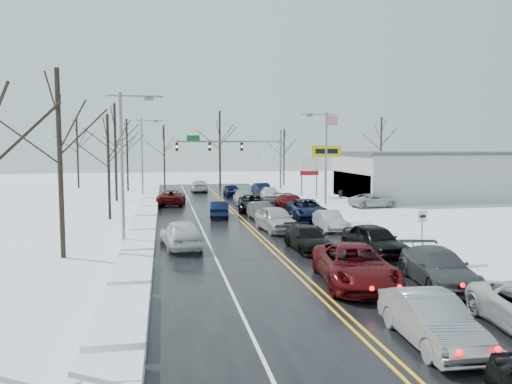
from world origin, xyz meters
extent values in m
plane|color=white|center=(0.00, 0.00, 0.00)|extent=(160.00, 160.00, 0.00)
cube|color=black|center=(0.00, 2.00, 0.01)|extent=(14.00, 84.00, 0.01)
cube|color=white|center=(-7.60, 2.00, 0.00)|extent=(1.75, 72.00, 0.54)
cube|color=white|center=(7.60, 2.00, 0.00)|extent=(1.75, 72.00, 0.54)
cylinder|color=slate|center=(8.50, 28.00, 4.00)|extent=(0.24, 0.24, 8.00)
cylinder|color=slate|center=(2.00, 28.00, 6.50)|extent=(13.00, 0.18, 0.18)
cylinder|color=slate|center=(7.30, 28.00, 5.40)|extent=(2.33, 0.10, 2.33)
cube|color=#0C591E|center=(-2.50, 28.00, 6.90)|extent=(1.60, 0.08, 0.70)
cube|color=black|center=(3.50, 28.00, 5.85)|extent=(0.32, 0.25, 1.05)
sphere|color=#3F0705|center=(3.50, 27.84, 6.15)|extent=(0.20, 0.20, 0.20)
sphere|color=orange|center=(3.50, 27.84, 5.85)|extent=(0.22, 0.22, 0.22)
sphere|color=black|center=(3.50, 27.84, 5.55)|extent=(0.20, 0.20, 0.20)
cube|color=black|center=(-0.50, 28.00, 5.85)|extent=(0.32, 0.25, 1.05)
sphere|color=#3F0705|center=(-0.50, 27.84, 6.15)|extent=(0.20, 0.20, 0.20)
sphere|color=orange|center=(-0.50, 27.84, 5.85)|extent=(0.22, 0.22, 0.22)
sphere|color=black|center=(-0.50, 27.84, 5.55)|extent=(0.20, 0.20, 0.20)
cube|color=black|center=(-4.50, 28.00, 5.85)|extent=(0.32, 0.25, 1.05)
sphere|color=#3F0705|center=(-4.50, 27.84, 6.15)|extent=(0.20, 0.20, 0.20)
sphere|color=orange|center=(-4.50, 27.84, 5.85)|extent=(0.22, 0.22, 0.22)
sphere|color=black|center=(-4.50, 27.84, 5.55)|extent=(0.20, 0.20, 0.20)
cylinder|color=slate|center=(10.50, 16.00, 2.80)|extent=(0.20, 0.20, 5.60)
cube|color=yellow|center=(10.50, 16.00, 5.40)|extent=(3.20, 0.30, 1.20)
cube|color=black|center=(10.50, 15.83, 5.40)|extent=(2.40, 0.04, 0.50)
cylinder|color=slate|center=(9.60, 22.00, 2.00)|extent=(0.16, 0.16, 4.00)
cylinder|color=slate|center=(11.40, 22.00, 2.00)|extent=(0.16, 0.16, 4.00)
cube|color=white|center=(10.50, 22.00, 4.30)|extent=(2.20, 0.22, 0.70)
cube|color=white|center=(10.50, 22.00, 3.50)|extent=(2.20, 0.22, 0.70)
cube|color=#B30D15|center=(10.50, 22.00, 2.80)|extent=(2.20, 0.22, 0.50)
cylinder|color=slate|center=(8.20, -8.00, 1.10)|extent=(0.08, 0.08, 2.20)
cube|color=white|center=(8.20, -8.00, 2.00)|extent=(0.55, 0.05, 0.70)
cube|color=black|center=(8.20, -8.04, 2.00)|extent=(0.35, 0.02, 0.15)
cylinder|color=silver|center=(15.00, 30.00, 5.00)|extent=(0.14, 0.14, 10.00)
cube|color=#ABABA6|center=(24.00, 18.00, 2.50)|extent=(20.00, 12.00, 5.00)
cube|color=#262628|center=(14.05, 18.00, 1.60)|extent=(0.10, 11.00, 2.80)
cube|color=#3F3F42|center=(24.00, 18.00, 5.15)|extent=(20.40, 12.40, 0.30)
cylinder|color=slate|center=(8.50, 10.00, 4.50)|extent=(0.18, 0.18, 9.00)
cylinder|color=slate|center=(7.70, 10.00, 8.80)|extent=(3.20, 0.12, 0.12)
cube|color=slate|center=(6.90, 10.00, 8.65)|extent=(0.50, 0.25, 0.18)
cylinder|color=slate|center=(-8.50, -4.00, 4.50)|extent=(0.18, 0.18, 9.00)
cylinder|color=slate|center=(-7.70, -4.00, 8.80)|extent=(3.20, 0.12, 0.12)
cube|color=slate|center=(-6.90, -4.00, 8.65)|extent=(0.50, 0.25, 0.18)
cylinder|color=slate|center=(-8.50, 24.00, 4.50)|extent=(0.18, 0.18, 9.00)
cylinder|color=slate|center=(-7.70, 24.00, 8.80)|extent=(3.20, 0.12, 0.12)
cube|color=slate|center=(-6.90, 24.00, 8.65)|extent=(0.50, 0.25, 0.18)
cylinder|color=#2D231C|center=(-11.50, -6.00, 5.00)|extent=(0.27, 0.27, 10.00)
cylinder|color=#2D231C|center=(-10.50, 8.00, 4.25)|extent=(0.23, 0.23, 8.50)
cylinder|color=#2D231C|center=(-11.20, 22.00, 5.25)|extent=(0.28, 0.28, 10.50)
cylinder|color=#2D231C|center=(-10.80, 34.00, 4.75)|extent=(0.25, 0.25, 9.50)
cylinder|color=#2D231C|center=(-18.00, 40.00, 5.00)|extent=(0.27, 0.27, 10.00)
cylinder|color=#2D231C|center=(-6.00, 41.00, 4.50)|extent=(0.24, 0.24, 9.00)
cylinder|color=#2D231C|center=(2.00, 39.00, 5.50)|extent=(0.29, 0.29, 11.00)
cylinder|color=#2D231C|center=(12.00, 40.50, 4.25)|extent=(0.23, 0.23, 8.50)
cylinder|color=#2D231C|center=(28.00, 41.00, 5.25)|extent=(0.28, 0.28, 10.50)
imported|color=gray|center=(1.70, -20.34, 0.00)|extent=(1.84, 4.67, 1.51)
imported|color=#4D0A0D|center=(1.85, -13.83, 0.00)|extent=(3.62, 6.48, 1.71)
imported|color=black|center=(1.92, -6.57, 0.00)|extent=(2.09, 4.71, 1.35)
imported|color=#B9B9BB|center=(1.55, 0.01, 0.00)|extent=(2.50, 5.22, 1.72)
imported|color=#46494C|center=(1.55, 5.44, 0.00)|extent=(1.74, 4.37, 1.41)
imported|color=black|center=(1.74, 10.84, 0.00)|extent=(3.19, 5.65, 1.49)
imported|color=#AAAEB3|center=(1.84, 16.70, 0.00)|extent=(2.20, 4.74, 1.34)
imported|color=black|center=(1.67, 23.82, 0.00)|extent=(1.75, 4.35, 1.48)
imported|color=#3B3D40|center=(5.38, -14.49, 0.00)|extent=(2.85, 5.53, 1.53)
imported|color=black|center=(5.09, -8.59, 0.00)|extent=(2.47, 5.15, 1.70)
imported|color=#B0B2B8|center=(5.37, -0.24, 0.00)|extent=(1.60, 4.19, 1.36)
imported|color=black|center=(5.35, 5.26, 0.00)|extent=(3.10, 5.95, 1.60)
imported|color=#500A0B|center=(5.41, 10.64, 0.00)|extent=(2.56, 5.22, 1.46)
imported|color=silver|center=(5.06, 18.44, 0.00)|extent=(2.49, 4.97, 1.63)
imported|color=black|center=(5.41, 24.34, 0.00)|extent=(2.04, 4.74, 1.52)
imported|color=black|center=(-1.58, 7.42, 0.00)|extent=(2.01, 4.37, 1.39)
imported|color=#510D0A|center=(-5.39, 17.23, 0.00)|extent=(3.14, 5.80, 1.54)
imported|color=silver|center=(-1.61, 31.28, 0.00)|extent=(2.15, 5.20, 1.50)
imported|color=silver|center=(-5.21, -4.60, 0.00)|extent=(2.67, 5.20, 1.69)
imported|color=#BCBCBE|center=(13.88, 11.56, 0.00)|extent=(4.97, 2.68, 1.32)
imported|color=#3F4144|center=(17.15, 17.33, 0.00)|extent=(2.35, 5.41, 1.55)
imported|color=black|center=(14.88, 22.22, 0.00)|extent=(2.20, 4.59, 1.51)
camera|label=1|loc=(-6.15, -33.70, 5.97)|focal=35.00mm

